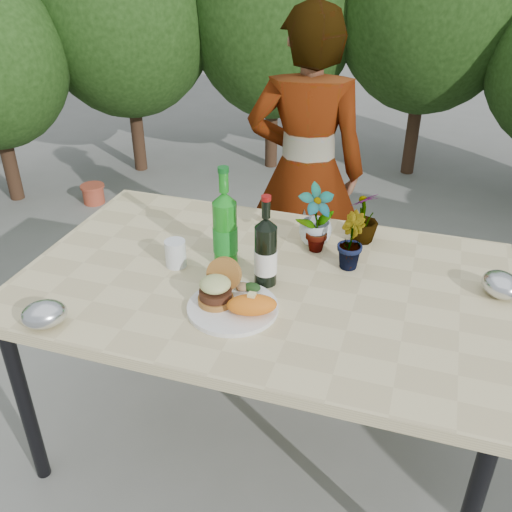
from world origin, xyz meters
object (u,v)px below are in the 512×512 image
(dinner_plate, at_px, (233,308))
(person, at_px, (306,173))
(patio_table, at_px, (263,292))
(wine_bottle, at_px, (266,252))

(dinner_plate, height_order, person, person)
(dinner_plate, distance_m, person, 1.12)
(patio_table, xyz_separation_m, person, (-0.08, 0.92, 0.06))
(dinner_plate, bearing_deg, person, 92.09)
(patio_table, bearing_deg, wine_bottle, -59.30)
(person, bearing_deg, patio_table, 84.46)
(patio_table, height_order, wine_bottle, wine_bottle)
(dinner_plate, distance_m, wine_bottle, 0.21)
(wine_bottle, height_order, person, person)
(patio_table, relative_size, person, 1.06)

